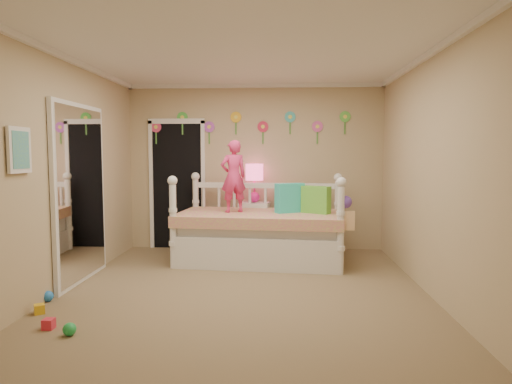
# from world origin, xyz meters

# --- Properties ---
(floor) EXTENTS (4.00, 4.50, 0.01)m
(floor) POSITION_xyz_m (0.00, 0.00, 0.00)
(floor) COLOR #7F684C
(floor) RESTS_ON ground
(ceiling) EXTENTS (4.00, 4.50, 0.01)m
(ceiling) POSITION_xyz_m (0.00, 0.00, 2.60)
(ceiling) COLOR white
(ceiling) RESTS_ON floor
(back_wall) EXTENTS (4.00, 0.01, 2.60)m
(back_wall) POSITION_xyz_m (0.00, 2.25, 1.30)
(back_wall) COLOR tan
(back_wall) RESTS_ON floor
(left_wall) EXTENTS (0.01, 4.50, 2.60)m
(left_wall) POSITION_xyz_m (-2.00, 0.00, 1.30)
(left_wall) COLOR tan
(left_wall) RESTS_ON floor
(right_wall) EXTENTS (0.01, 4.50, 2.60)m
(right_wall) POSITION_xyz_m (2.00, 0.00, 1.30)
(right_wall) COLOR tan
(right_wall) RESTS_ON floor
(crown_molding) EXTENTS (4.00, 4.50, 0.06)m
(crown_molding) POSITION_xyz_m (0.00, 0.00, 2.57)
(crown_molding) COLOR white
(crown_molding) RESTS_ON ceiling
(daybed) EXTENTS (2.41, 1.45, 1.25)m
(daybed) POSITION_xyz_m (0.12, 1.39, 0.63)
(daybed) COLOR white
(daybed) RESTS_ON floor
(pillow_turquoise) EXTENTS (0.43, 0.32, 0.41)m
(pillow_turquoise) POSITION_xyz_m (0.53, 1.40, 0.90)
(pillow_turquoise) COLOR #26BFB7
(pillow_turquoise) RESTS_ON daybed
(pillow_lime) EXTENTS (0.41, 0.33, 0.37)m
(pillow_lime) POSITION_xyz_m (0.89, 1.34, 0.88)
(pillow_lime) COLOR #64C03A
(pillow_lime) RESTS_ON daybed
(child) EXTENTS (0.43, 0.37, 1.01)m
(child) POSITION_xyz_m (-0.26, 1.38, 1.20)
(child) COLOR #ED3675
(child) RESTS_ON daybed
(nightstand) EXTENTS (0.50, 0.40, 0.76)m
(nightstand) POSITION_xyz_m (-0.00, 2.07, 0.38)
(nightstand) COLOR white
(nightstand) RESTS_ON floor
(table_lamp) EXTENTS (0.27, 0.27, 0.60)m
(table_lamp) POSITION_xyz_m (-0.00, 2.07, 1.16)
(table_lamp) COLOR #ED1F92
(table_lamp) RESTS_ON nightstand
(closet_doorway) EXTENTS (0.90, 0.04, 2.07)m
(closet_doorway) POSITION_xyz_m (-1.25, 2.23, 1.03)
(closet_doorway) COLOR black
(closet_doorway) RESTS_ON back_wall
(flower_decals) EXTENTS (3.40, 0.02, 0.50)m
(flower_decals) POSITION_xyz_m (-0.09, 2.24, 1.94)
(flower_decals) COLOR #B2668C
(flower_decals) RESTS_ON back_wall
(mirror_closet) EXTENTS (0.07, 1.30, 2.10)m
(mirror_closet) POSITION_xyz_m (-1.96, 0.30, 1.05)
(mirror_closet) COLOR white
(mirror_closet) RESTS_ON left_wall
(wall_picture) EXTENTS (0.05, 0.34, 0.42)m
(wall_picture) POSITION_xyz_m (-1.97, -0.90, 1.55)
(wall_picture) COLOR white
(wall_picture) RESTS_ON left_wall
(hanging_bag) EXTENTS (0.20, 0.16, 0.36)m
(hanging_bag) POSITION_xyz_m (1.22, 0.78, 0.76)
(hanging_bag) COLOR beige
(hanging_bag) RESTS_ON daybed
(toy_scatter) EXTENTS (0.90, 1.36, 0.11)m
(toy_scatter) POSITION_xyz_m (-1.64, -0.68, 0.06)
(toy_scatter) COLOR #996666
(toy_scatter) RESTS_ON floor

